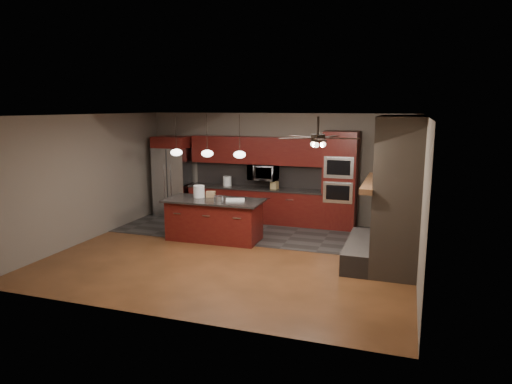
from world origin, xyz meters
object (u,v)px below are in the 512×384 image
at_px(kitchen_island, 214,219).
at_px(cardboard_box, 211,194).
at_px(oven_tower, 340,181).
at_px(refrigerator, 174,176).
at_px(paint_tray, 235,200).
at_px(white_bucket, 199,191).
at_px(microwave, 263,172).
at_px(counter_bucket, 227,181).
at_px(paint_can, 219,199).
at_px(counter_box, 274,185).

height_order(kitchen_island, cardboard_box, cardboard_box).
xyz_separation_m(oven_tower, kitchen_island, (-2.51, -1.88, -0.73)).
distance_m(refrigerator, paint_tray, 3.07).
relative_size(white_bucket, paint_tray, 0.67).
xyz_separation_m(microwave, kitchen_island, (-0.54, -1.93, -0.84)).
xyz_separation_m(oven_tower, white_bucket, (-2.94, -1.74, -0.13)).
height_order(refrigerator, counter_bucket, refrigerator).
height_order(oven_tower, paint_tray, oven_tower).
relative_size(microwave, cardboard_box, 3.55).
distance_m(kitchen_island, cardboard_box, 0.61).
xyz_separation_m(oven_tower, microwave, (-1.98, 0.06, 0.11)).
height_order(refrigerator, paint_tray, refrigerator).
bearing_deg(kitchen_island, microwave, 73.56).
distance_m(paint_can, counter_box, 2.17).
xyz_separation_m(microwave, counter_bucket, (-0.98, -0.05, -0.27)).
relative_size(oven_tower, microwave, 3.25).
xyz_separation_m(kitchen_island, paint_tray, (0.50, 0.02, 0.48)).
xyz_separation_m(oven_tower, paint_tray, (-2.01, -1.86, -0.25)).
relative_size(refrigerator, counter_bucket, 8.55).
height_order(kitchen_island, white_bucket, white_bucket).
bearing_deg(refrigerator, microwave, 2.97).
height_order(oven_tower, microwave, oven_tower).
distance_m(paint_tray, cardboard_box, 0.74).
distance_m(white_bucket, paint_tray, 0.95).
xyz_separation_m(paint_tray, cardboard_box, (-0.70, 0.25, 0.05)).
relative_size(kitchen_island, white_bucket, 8.08).
height_order(kitchen_island, counter_box, counter_box).
xyz_separation_m(white_bucket, paint_tray, (0.93, -0.12, -0.12)).
bearing_deg(cardboard_box, white_bucket, -167.85).
xyz_separation_m(white_bucket, cardboard_box, (0.24, 0.12, -0.07)).
relative_size(oven_tower, counter_bucket, 9.35).
bearing_deg(paint_can, microwave, 81.47).
height_order(refrigerator, white_bucket, refrigerator).
relative_size(paint_tray, counter_box, 2.06).
distance_m(oven_tower, microwave, 1.98).
relative_size(kitchen_island, counter_bucket, 8.66).
xyz_separation_m(paint_tray, counter_box, (0.36, 1.82, 0.06)).
bearing_deg(counter_bucket, counter_box, -2.18).
distance_m(microwave, cardboard_box, 1.85).
bearing_deg(kitchen_island, refrigerator, 136.93).
distance_m(refrigerator, paint_can, 3.00).
bearing_deg(kitchen_island, cardboard_box, 125.50).
height_order(cardboard_box, counter_bucket, counter_bucket).
height_order(white_bucket, cardboard_box, white_bucket).
bearing_deg(white_bucket, kitchen_island, -17.83).
bearing_deg(refrigerator, counter_box, 0.62).
height_order(paint_can, cardboard_box, paint_can).
bearing_deg(refrigerator, paint_tray, -35.62).
bearing_deg(oven_tower, cardboard_box, -149.20).
bearing_deg(paint_tray, cardboard_box, 140.79).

